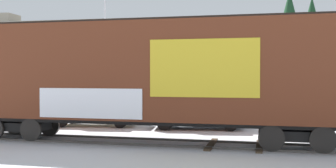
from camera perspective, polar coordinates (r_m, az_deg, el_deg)
name	(u,v)px	position (r m, az deg, el deg)	size (l,w,h in m)	color
ground_plane	(144,143)	(16.07, -3.46, -8.23)	(260.00, 260.00, 0.00)	silver
track	(159,142)	(15.90, -1.30, -8.18)	(60.02, 3.44, 0.08)	#4C4742
freight_car	(148,73)	(15.79, -2.83, 1.55)	(17.28, 3.31, 4.86)	#5B2B19
flagpole	(105,25)	(30.90, -8.84, 8.16)	(0.64, 1.60, 9.76)	silver
hillside	(228,60)	(77.35, 8.42, 3.38)	(150.95, 42.40, 15.38)	gray
parked_car_tan	(94,110)	(21.50, -10.37, -3.55)	(4.61, 2.22, 1.70)	#9E8966
parked_car_black	(197,111)	(20.05, 4.06, -3.85)	(4.78, 2.27, 1.71)	black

